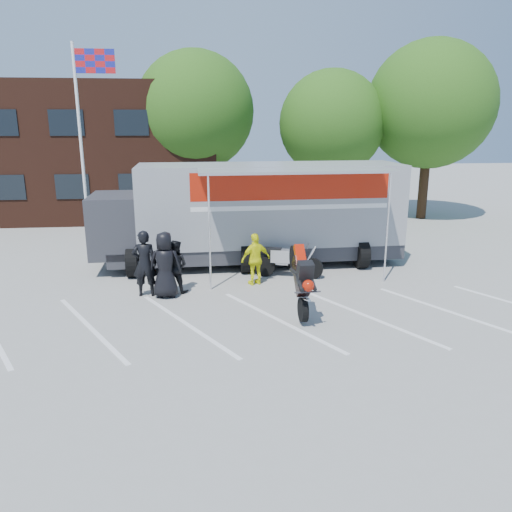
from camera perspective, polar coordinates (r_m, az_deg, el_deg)
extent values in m
plane|color=gray|center=(12.24, 2.36, -9.14)|extent=(100.00, 100.00, 0.00)
cube|color=white|center=(13.15, 1.73, -7.35)|extent=(18.09, 13.33, 0.01)
cube|color=#401F14|center=(30.26, -22.42, 11.05)|extent=(18.00, 8.00, 7.00)
cylinder|color=white|center=(21.62, -19.32, 11.52)|extent=(0.12, 0.12, 8.00)
cube|color=red|center=(21.55, -17.92, 20.44)|extent=(1.50, 0.04, 0.90)
cylinder|color=#382314|center=(27.26, -6.72, 7.77)|extent=(0.50, 0.50, 3.24)
sphere|color=#285114|center=(27.05, -6.98, 16.12)|extent=(6.12, 6.12, 6.12)
cylinder|color=#382314|center=(27.12, 8.35, 7.29)|extent=(0.50, 0.50, 2.88)
sphere|color=#285114|center=(26.88, 8.64, 14.74)|extent=(5.44, 5.44, 5.44)
cylinder|color=#382314|center=(28.27, 18.58, 7.54)|extent=(0.50, 0.50, 3.42)
sphere|color=#285114|center=(28.09, 19.31, 16.01)|extent=(6.46, 6.46, 6.46)
imported|color=black|center=(14.80, -10.35, -1.00)|extent=(1.02, 0.72, 1.97)
imported|color=black|center=(15.03, -12.61, -0.83)|extent=(0.75, 0.51, 1.99)
imported|color=black|center=(15.25, -9.21, -1.17)|extent=(0.96, 0.87, 1.61)
imported|color=#FBFE0D|center=(15.74, -0.05, -0.37)|extent=(1.05, 0.71, 1.66)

